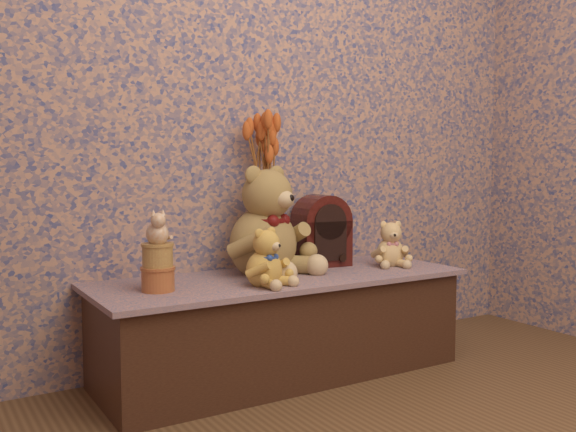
% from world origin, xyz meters
% --- Properties ---
extents(display_shelf, '(1.49, 0.55, 0.40)m').
position_xyz_m(display_shelf, '(0.00, 1.24, 0.20)').
color(display_shelf, '#3C4F7B').
rests_on(display_shelf, ground).
extents(teddy_large, '(0.51, 0.54, 0.46)m').
position_xyz_m(teddy_large, '(-0.03, 1.32, 0.63)').
color(teddy_large, olive).
rests_on(teddy_large, display_shelf).
extents(teddy_medium, '(0.25, 0.27, 0.23)m').
position_xyz_m(teddy_medium, '(-0.16, 1.10, 0.51)').
color(teddy_medium, '#C78338').
rests_on(teddy_medium, display_shelf).
extents(teddy_small, '(0.23, 0.25, 0.21)m').
position_xyz_m(teddy_small, '(0.53, 1.21, 0.50)').
color(teddy_small, tan).
rests_on(teddy_small, display_shelf).
extents(cathedral_radio, '(0.24, 0.18, 0.31)m').
position_xyz_m(cathedral_radio, '(0.28, 1.37, 0.55)').
color(cathedral_radio, '#370F0A').
rests_on(cathedral_radio, display_shelf).
extents(ceramic_vase, '(0.15, 0.15, 0.21)m').
position_xyz_m(ceramic_vase, '(0.01, 1.38, 0.50)').
color(ceramic_vase, tan).
rests_on(ceramic_vase, display_shelf).
extents(dried_stalks, '(0.27, 0.27, 0.40)m').
position_xyz_m(dried_stalks, '(0.01, 1.38, 0.80)').
color(dried_stalks, '#C7541F').
rests_on(dried_stalks, ceramic_vase).
extents(biscuit_tin_lower, '(0.11, 0.11, 0.08)m').
position_xyz_m(biscuit_tin_lower, '(-0.52, 1.20, 0.44)').
color(biscuit_tin_lower, '#C78B3A').
rests_on(biscuit_tin_lower, display_shelf).
extents(biscuit_tin_upper, '(0.11, 0.11, 0.08)m').
position_xyz_m(biscuit_tin_upper, '(-0.52, 1.20, 0.52)').
color(biscuit_tin_upper, '#DCC760').
rests_on(biscuit_tin_upper, biscuit_tin_lower).
extents(cat_figurine, '(0.11, 0.12, 0.12)m').
position_xyz_m(cat_figurine, '(-0.52, 1.20, 0.62)').
color(cat_figurine, silver).
rests_on(cat_figurine, biscuit_tin_upper).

